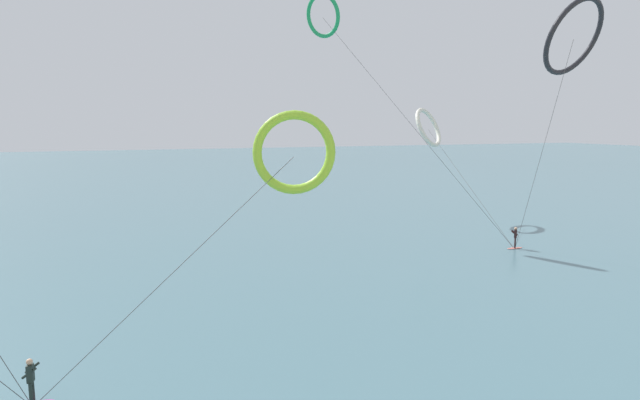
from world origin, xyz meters
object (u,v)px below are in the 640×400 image
kite_ivory (428,128)px  kite_emerald (323,16)px  kite_charcoal (574,37)px  kite_lime (293,152)px  surfer_magenta (31,385)px  surfer_coral (515,239)px

kite_ivory → kite_emerald: kite_emerald is taller
kite_emerald → kite_charcoal: size_ratio=1.18×
kite_lime → kite_ivory: (23.19, 26.68, 0.73)m
kite_lime → kite_ivory: kite_ivory is taller
kite_emerald → kite_charcoal: 21.74m
surfer_magenta → kite_charcoal: (32.62, 9.19, 14.77)m
surfer_coral → kite_ivory: kite_ivory is taller
kite_emerald → kite_ivory: bearing=-112.7°
surfer_coral → kite_ivory: bearing=-141.8°
kite_emerald → kite_charcoal: (11.11, -18.29, -3.81)m
kite_charcoal → kite_emerald: bearing=-71.9°
kite_ivory → surfer_coral: bearing=-127.8°
surfer_magenta → kite_ivory: (33.30, 28.15, 8.52)m
kite_lime → kite_ivory: bearing=76.7°
kite_charcoal → kite_ivory: bearing=-105.2°
kite_ivory → kite_charcoal: bearing=-125.3°
surfer_coral → kite_emerald: bearing=-100.5°
surfer_magenta → surfer_coral: (32.11, 13.25, 0.00)m
surfer_magenta → kite_charcoal: 36.97m
kite_ivory → kite_charcoal: size_ratio=0.94×
kite_ivory → surfer_magenta: bearing=-173.0°
kite_ivory → kite_charcoal: (-0.68, -18.97, 6.26)m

